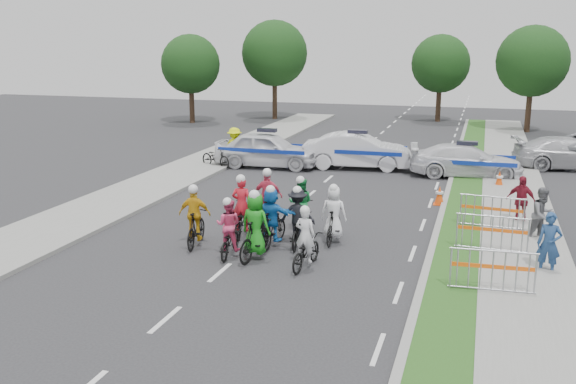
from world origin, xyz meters
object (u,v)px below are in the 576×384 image
(rider_2, at_px, (229,234))
(barrier_0, at_px, (492,273))
(rider_8, at_px, (301,211))
(police_car_0, at_px, (267,150))
(spectator_2, at_px, (521,200))
(rider_1, at_px, (256,232))
(barrier_1, at_px, (492,235))
(police_car_1, at_px, (357,151))
(rider_0, at_px, (306,247))
(rider_9, at_px, (268,204))
(cone_0, at_px, (439,195))
(tree_3, at_px, (275,53))
(cone_1, at_px, (499,179))
(rider_5, at_px, (271,220))
(rider_6, at_px, (242,216))
(civilian_sedan, at_px, (570,153))
(spectator_1, at_px, (543,215))
(rider_3, at_px, (195,222))
(tree_4, at_px, (441,64))
(rider_4, at_px, (298,223))
(tree_0, at_px, (190,64))
(barrier_2, at_px, (492,214))
(parked_bike, at_px, (216,157))
(police_car_2, at_px, (466,161))
(rider_7, at_px, (334,220))
(tree_1, at_px, (533,61))

(rider_2, height_order, barrier_0, rider_2)
(rider_8, xyz_separation_m, police_car_0, (-4.42, 9.72, 0.16))
(police_car_0, bearing_deg, spectator_2, -125.19)
(rider_1, xyz_separation_m, barrier_1, (6.18, 2.29, -0.20))
(police_car_1, bearing_deg, rider_0, 178.55)
(rider_9, xyz_separation_m, police_car_1, (0.91, 10.28, 0.09))
(cone_0, height_order, tree_3, tree_3)
(rider_1, relative_size, cone_1, 2.81)
(rider_0, xyz_separation_m, police_car_1, (-1.30, 13.74, 0.25))
(rider_0, bearing_deg, rider_5, -38.71)
(rider_6, height_order, barrier_0, rider_6)
(police_car_0, bearing_deg, rider_9, -164.38)
(rider_8, relative_size, civilian_sedan, 0.36)
(spectator_1, xyz_separation_m, spectator_2, (-0.54, 1.71, -0.01))
(rider_3, xyz_separation_m, barrier_0, (8.23, -1.39, -0.16))
(rider_3, distance_m, cone_0, 9.54)
(spectator_1, relative_size, tree_4, 0.26)
(tree_3, xyz_separation_m, tree_4, (12.00, 2.00, -0.70))
(tree_4, bearing_deg, police_car_0, -107.61)
(rider_4, bearing_deg, rider_5, 9.84)
(rider_3, bearing_deg, police_car_1, -109.01)
(rider_0, bearing_deg, rider_4, -59.98)
(cone_1, bearing_deg, tree_0, 143.50)
(rider_1, relative_size, barrier_2, 0.98)
(rider_1, xyz_separation_m, police_car_1, (0.19, 13.45, 0.06))
(cone_0, distance_m, parked_bike, 11.35)
(rider_3, xyz_separation_m, rider_8, (2.55, 2.23, -0.04))
(rider_9, bearing_deg, rider_4, 127.54)
(rider_9, xyz_separation_m, police_car_2, (5.84, 9.84, -0.03))
(rider_7, bearing_deg, police_car_2, -107.32)
(police_car_2, height_order, tree_4, tree_4)
(police_car_0, bearing_deg, police_car_2, -90.22)
(rider_8, xyz_separation_m, cone_1, (6.02, 8.35, -0.33))
(barrier_0, xyz_separation_m, tree_1, (2.30, 29.53, 3.98))
(rider_8, relative_size, barrier_2, 0.92)
(rider_8, height_order, tree_3, tree_3)
(rider_9, relative_size, police_car_2, 0.39)
(police_car_2, distance_m, tree_0, 24.20)
(rider_1, distance_m, cone_1, 12.90)
(barrier_0, bearing_deg, barrier_1, 90.00)
(rider_0, relative_size, police_car_1, 0.35)
(barrier_2, xyz_separation_m, cone_1, (0.34, 6.45, -0.22))
(rider_9, distance_m, police_car_2, 11.44)
(cone_0, bearing_deg, rider_4, -120.38)
(rider_3, relative_size, barrier_1, 0.93)
(rider_2, relative_size, police_car_2, 0.35)
(rider_9, relative_size, barrier_0, 0.96)
(rider_6, bearing_deg, rider_1, 115.25)
(rider_1, xyz_separation_m, tree_0, (-14.52, 26.70, 3.43))
(barrier_1, relative_size, tree_3, 0.27)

